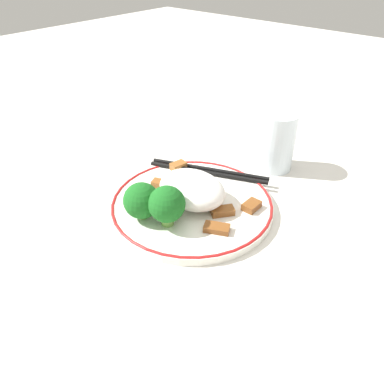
{
  "coord_description": "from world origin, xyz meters",
  "views": [
    {
      "loc": [
        0.33,
        -0.38,
        0.38
      ],
      "look_at": [
        0.0,
        0.0,
        0.03
      ],
      "focal_mm": 35.0,
      "sensor_mm": 36.0,
      "label": 1
    }
  ],
  "objects": [
    {
      "name": "meat_near_back",
      "position": [
        -0.07,
        0.0,
        0.02
      ],
      "size": [
        0.04,
        0.03,
        0.01
      ],
      "color": "brown",
      "rests_on": "plate"
    },
    {
      "name": "meat_near_front",
      "position": [
        0.06,
        0.01,
        0.02
      ],
      "size": [
        0.04,
        0.04,
        0.01
      ],
      "color": "brown",
      "rests_on": "plate"
    },
    {
      "name": "broccoli_back_left",
      "position": [
        -0.03,
        -0.08,
        0.04
      ],
      "size": [
        0.06,
        0.06,
        0.06
      ],
      "color": "#72AD4C",
      "rests_on": "plate"
    },
    {
      "name": "plate",
      "position": [
        0.0,
        0.0,
        0.01
      ],
      "size": [
        0.27,
        0.27,
        0.02
      ],
      "color": "white",
      "rests_on": "ground_plane"
    },
    {
      "name": "drinking_glass",
      "position": [
        0.03,
        0.21,
        0.06
      ],
      "size": [
        0.07,
        0.07,
        0.11
      ],
      "color": "silver",
      "rests_on": "ground_plane"
    },
    {
      "name": "meat_near_right",
      "position": [
        0.08,
        -0.03,
        0.02
      ],
      "size": [
        0.04,
        0.04,
        0.01
      ],
      "color": "brown",
      "rests_on": "plate"
    },
    {
      "name": "ground_plane",
      "position": [
        0.0,
        0.0,
        0.0
      ],
      "size": [
        3.0,
        3.0,
        0.0
      ],
      "primitive_type": "plane",
      "color": "silver"
    },
    {
      "name": "meat_near_left",
      "position": [
        -0.09,
        0.06,
        0.02
      ],
      "size": [
        0.02,
        0.03,
        0.01
      ],
      "color": "#995B28",
      "rests_on": "plate"
    },
    {
      "name": "meat_on_rice_edge",
      "position": [
        0.09,
        0.05,
        0.02
      ],
      "size": [
        0.02,
        0.03,
        0.01
      ],
      "color": "brown",
      "rests_on": "plate"
    },
    {
      "name": "rice_mound",
      "position": [
        0.0,
        0.0,
        0.04
      ],
      "size": [
        0.12,
        0.09,
        0.05
      ],
      "color": "white",
      "rests_on": "plate"
    },
    {
      "name": "broccoli_back_center",
      "position": [
        0.01,
        -0.07,
        0.05
      ],
      "size": [
        0.06,
        0.06,
        0.07
      ],
      "color": "#72AD4C",
      "rests_on": "plate"
    },
    {
      "name": "chopsticks",
      "position": [
        -0.04,
        0.09,
        0.02
      ],
      "size": [
        0.21,
        0.11,
        0.01
      ],
      "color": "black",
      "rests_on": "plate"
    }
  ]
}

